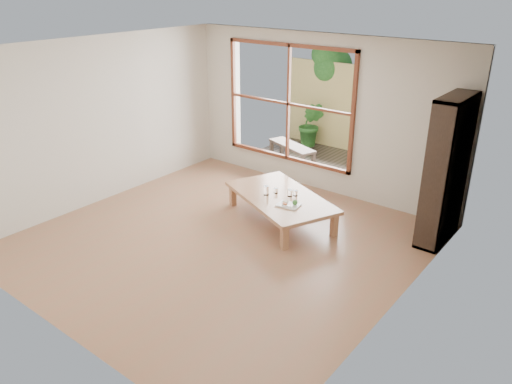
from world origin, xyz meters
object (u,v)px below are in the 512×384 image
at_px(food_tray, 290,204).
at_px(garden_bench, 292,148).
at_px(bookshelf, 446,171).
at_px(low_table, 281,198).

xyz_separation_m(food_tray, garden_bench, (-1.57, 2.36, -0.09)).
relative_size(food_tray, garden_bench, 0.29).
height_order(bookshelf, food_tray, bookshelf).
xyz_separation_m(low_table, bookshelf, (2.08, 0.86, 0.67)).
bearing_deg(bookshelf, low_table, -157.46).
distance_m(bookshelf, garden_bench, 3.64).
height_order(low_table, garden_bench, low_table).
distance_m(low_table, food_tray, 0.38).
bearing_deg(low_table, food_tray, -10.48).
height_order(bookshelf, garden_bench, bookshelf).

